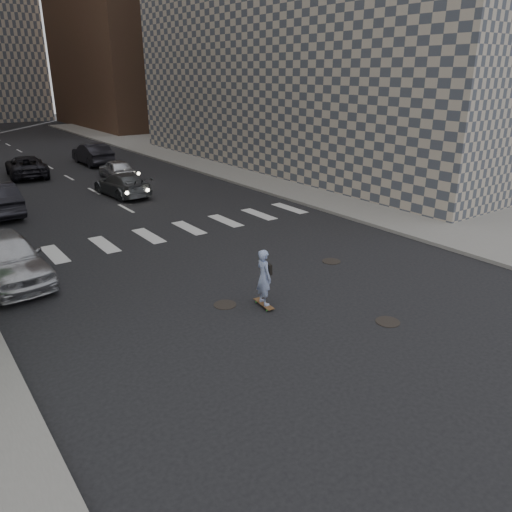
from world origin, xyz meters
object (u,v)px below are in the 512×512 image
at_px(silver_sedan, 6,258).
at_px(traffic_car_e, 92,154).
at_px(skateboarder, 264,277).
at_px(traffic_car_d, 117,169).
at_px(traffic_car_b, 122,184).
at_px(traffic_car_c, 26,166).

distance_m(silver_sedan, traffic_car_e, 23.26).
relative_size(skateboarder, traffic_car_d, 0.47).
relative_size(traffic_car_b, traffic_car_c, 0.89).
relative_size(traffic_car_c, traffic_car_d, 1.30).
bearing_deg(traffic_car_d, traffic_car_c, -39.58).
xyz_separation_m(silver_sedan, traffic_car_e, (10.08, 20.96, -0.05)).
height_order(skateboarder, traffic_car_e, skateboarder).
xyz_separation_m(skateboarder, traffic_car_e, (4.16, 27.65, -0.16)).
distance_m(traffic_car_b, traffic_car_c, 9.63).
bearing_deg(traffic_car_d, silver_sedan, 60.16).
bearing_deg(skateboarder, traffic_car_d, 87.39).
bearing_deg(traffic_car_c, skateboarder, 98.60).
xyz_separation_m(skateboarder, silver_sedan, (-5.92, 6.68, -0.11)).
bearing_deg(silver_sedan, skateboarder, -53.45).
height_order(silver_sedan, traffic_car_b, silver_sedan).
bearing_deg(skateboarder, traffic_car_b, 89.82).
height_order(silver_sedan, traffic_car_d, silver_sedan).
bearing_deg(traffic_car_c, traffic_car_d, 143.18).
relative_size(silver_sedan, traffic_car_d, 1.28).
xyz_separation_m(traffic_car_d, traffic_car_e, (0.57, 6.44, 0.14)).
relative_size(traffic_car_b, traffic_car_d, 1.16).
distance_m(traffic_car_c, traffic_car_e, 5.66).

